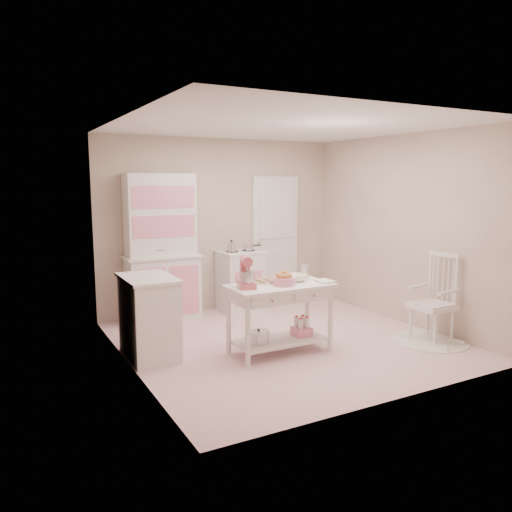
{
  "coord_description": "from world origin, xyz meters",
  "views": [
    {
      "loc": [
        -3.14,
        -5.07,
        1.96
      ],
      "look_at": [
        -0.31,
        0.19,
        1.07
      ],
      "focal_mm": 35.0,
      "sensor_mm": 36.0,
      "label": 1
    }
  ],
  "objects_px": {
    "work_table": "(280,319)",
    "bread_basket": "(284,281)",
    "rocking_chair": "(433,298)",
    "stand_mixer": "(247,273)",
    "base_cabinet": "(149,317)",
    "hutch": "(162,248)",
    "stove": "(240,281)"
  },
  "relations": [
    {
      "from": "stand_mixer",
      "to": "work_table",
      "type": "bearing_deg",
      "value": 13.91
    },
    {
      "from": "hutch",
      "to": "work_table",
      "type": "height_order",
      "value": "hutch"
    },
    {
      "from": "bread_basket",
      "to": "work_table",
      "type": "bearing_deg",
      "value": 111.8
    },
    {
      "from": "rocking_chair",
      "to": "bread_basket",
      "type": "bearing_deg",
      "value": 155.84
    },
    {
      "from": "base_cabinet",
      "to": "stove",
      "type": "bearing_deg",
      "value": 36.57
    },
    {
      "from": "base_cabinet",
      "to": "work_table",
      "type": "xyz_separation_m",
      "value": [
        1.37,
        -0.57,
        -0.06
      ]
    },
    {
      "from": "work_table",
      "to": "rocking_chair",
      "type": "bearing_deg",
      "value": -16.56
    },
    {
      "from": "hutch",
      "to": "stove",
      "type": "bearing_deg",
      "value": -2.39
    },
    {
      "from": "base_cabinet",
      "to": "bread_basket",
      "type": "relative_size",
      "value": 3.68
    },
    {
      "from": "hutch",
      "to": "work_table",
      "type": "xyz_separation_m",
      "value": [
        0.75,
        -1.97,
        -0.64
      ]
    },
    {
      "from": "hutch",
      "to": "bread_basket",
      "type": "distance_m",
      "value": 2.17
    },
    {
      "from": "stove",
      "to": "base_cabinet",
      "type": "height_order",
      "value": "same"
    },
    {
      "from": "hutch",
      "to": "rocking_chair",
      "type": "xyz_separation_m",
      "value": [
        2.6,
        -2.52,
        -0.49
      ]
    },
    {
      "from": "stand_mixer",
      "to": "bread_basket",
      "type": "relative_size",
      "value": 1.36
    },
    {
      "from": "work_table",
      "to": "base_cabinet",
      "type": "bearing_deg",
      "value": 157.26
    },
    {
      "from": "stove",
      "to": "stand_mixer",
      "type": "relative_size",
      "value": 2.71
    },
    {
      "from": "rocking_chair",
      "to": "bread_basket",
      "type": "relative_size",
      "value": 4.4
    },
    {
      "from": "hutch",
      "to": "base_cabinet",
      "type": "distance_m",
      "value": 1.63
    },
    {
      "from": "stove",
      "to": "rocking_chair",
      "type": "xyz_separation_m",
      "value": [
        1.4,
        -2.47,
        0.09
      ]
    },
    {
      "from": "work_table",
      "to": "bread_basket",
      "type": "bearing_deg",
      "value": -68.2
    },
    {
      "from": "hutch",
      "to": "stand_mixer",
      "type": "height_order",
      "value": "hutch"
    },
    {
      "from": "hutch",
      "to": "bread_basket",
      "type": "bearing_deg",
      "value": -69.02
    },
    {
      "from": "stove",
      "to": "work_table",
      "type": "relative_size",
      "value": 0.77
    },
    {
      "from": "rocking_chair",
      "to": "stand_mixer",
      "type": "height_order",
      "value": "stand_mixer"
    },
    {
      "from": "hutch",
      "to": "stove",
      "type": "xyz_separation_m",
      "value": [
        1.2,
        -0.05,
        -0.58
      ]
    },
    {
      "from": "base_cabinet",
      "to": "work_table",
      "type": "bearing_deg",
      "value": -22.74
    },
    {
      "from": "base_cabinet",
      "to": "work_table",
      "type": "relative_size",
      "value": 0.77
    },
    {
      "from": "rocking_chair",
      "to": "stand_mixer",
      "type": "distance_m",
      "value": 2.38
    },
    {
      "from": "stove",
      "to": "base_cabinet",
      "type": "distance_m",
      "value": 2.26
    },
    {
      "from": "hutch",
      "to": "stove",
      "type": "height_order",
      "value": "hutch"
    },
    {
      "from": "stand_mixer",
      "to": "base_cabinet",
      "type": "bearing_deg",
      "value": 166.34
    },
    {
      "from": "base_cabinet",
      "to": "stand_mixer",
      "type": "height_order",
      "value": "stand_mixer"
    }
  ]
}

